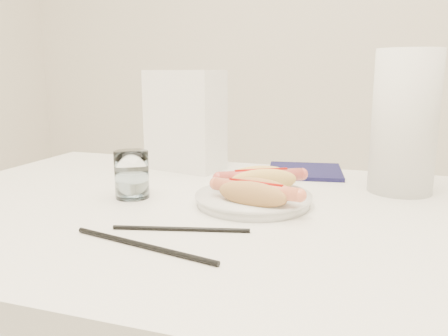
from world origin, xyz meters
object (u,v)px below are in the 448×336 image
(hotdog_right, at_px, (256,193))
(water_glass, at_px, (132,175))
(paper_towel_roll, at_px, (404,122))
(plate, at_px, (253,200))
(hotdog_left, at_px, (261,180))
(napkin_box, at_px, (185,121))
(table, at_px, (215,238))

(hotdog_right, height_order, water_glass, water_glass)
(water_glass, bearing_deg, paper_towel_roll, 23.32)
(plate, distance_m, hotdog_left, 0.05)
(plate, xyz_separation_m, hotdog_left, (0.00, 0.04, 0.03))
(water_glass, height_order, napkin_box, napkin_box)
(table, bearing_deg, napkin_box, 122.18)
(hotdog_left, xyz_separation_m, paper_towel_roll, (0.25, 0.14, 0.10))
(table, height_order, hotdog_left, hotdog_left)
(hotdog_left, height_order, hotdog_right, hotdog_left)
(plate, relative_size, paper_towel_roll, 0.73)
(hotdog_left, distance_m, napkin_box, 0.33)
(table, relative_size, water_glass, 13.16)
(plate, bearing_deg, napkin_box, 133.93)
(table, xyz_separation_m, napkin_box, (-0.18, 0.28, 0.18))
(napkin_box, bearing_deg, plate, -33.80)
(table, height_order, water_glass, water_glass)
(paper_towel_roll, bearing_deg, hotdog_left, -150.65)
(table, distance_m, hotdog_right, 0.13)
(table, distance_m, hotdog_left, 0.14)
(plate, relative_size, water_glass, 2.25)
(plate, xyz_separation_m, napkin_box, (-0.24, 0.25, 0.11))
(table, bearing_deg, paper_towel_roll, 34.38)
(hotdog_left, xyz_separation_m, hotdog_right, (0.01, -0.09, -0.00))
(plate, distance_m, water_glass, 0.24)
(plate, relative_size, hotdog_right, 1.29)
(plate, height_order, hotdog_right, hotdog_right)
(hotdog_left, height_order, paper_towel_roll, paper_towel_roll)
(water_glass, xyz_separation_m, paper_towel_roll, (0.49, 0.21, 0.10))
(plate, xyz_separation_m, hotdog_right, (0.02, -0.05, 0.03))
(plate, bearing_deg, table, -152.91)
(table, height_order, hotdog_right, hotdog_right)
(hotdog_right, relative_size, napkin_box, 0.66)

